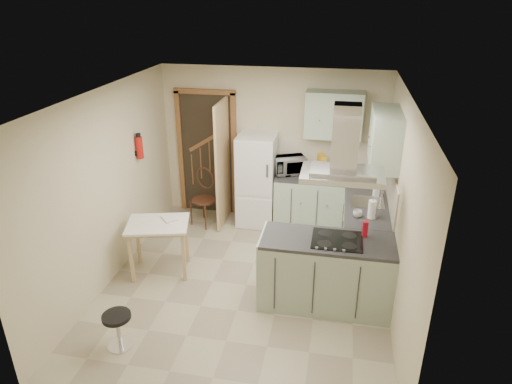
% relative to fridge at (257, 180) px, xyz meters
% --- Properties ---
extents(floor, '(4.20, 4.20, 0.00)m').
position_rel_fridge_xyz_m(floor, '(0.20, -1.80, -0.75)').
color(floor, tan).
rests_on(floor, ground).
extents(ceiling, '(4.20, 4.20, 0.00)m').
position_rel_fridge_xyz_m(ceiling, '(0.20, -1.80, 1.75)').
color(ceiling, silver).
rests_on(ceiling, back_wall).
extents(back_wall, '(3.60, 0.00, 3.60)m').
position_rel_fridge_xyz_m(back_wall, '(0.20, 0.30, 0.50)').
color(back_wall, beige).
rests_on(back_wall, floor).
extents(left_wall, '(0.00, 4.20, 4.20)m').
position_rel_fridge_xyz_m(left_wall, '(-1.60, -1.80, 0.50)').
color(left_wall, beige).
rests_on(left_wall, floor).
extents(right_wall, '(0.00, 4.20, 4.20)m').
position_rel_fridge_xyz_m(right_wall, '(2.00, -1.80, 0.50)').
color(right_wall, beige).
rests_on(right_wall, floor).
extents(doorway, '(1.10, 0.12, 2.10)m').
position_rel_fridge_xyz_m(doorway, '(-0.90, 0.27, 0.30)').
color(doorway, brown).
rests_on(doorway, floor).
extents(fridge, '(0.60, 0.60, 1.50)m').
position_rel_fridge_xyz_m(fridge, '(0.00, 0.00, 0.00)').
color(fridge, white).
rests_on(fridge, floor).
extents(counter_back, '(1.08, 0.60, 0.90)m').
position_rel_fridge_xyz_m(counter_back, '(0.86, 0.00, -0.30)').
color(counter_back, '#9EB2A0').
rests_on(counter_back, floor).
extents(counter_right, '(0.60, 1.95, 0.90)m').
position_rel_fridge_xyz_m(counter_right, '(1.70, -0.68, -0.30)').
color(counter_right, '#9EB2A0').
rests_on(counter_right, floor).
extents(splashback, '(1.68, 0.02, 0.50)m').
position_rel_fridge_xyz_m(splashback, '(1.16, 0.29, 0.40)').
color(splashback, beige).
rests_on(splashback, counter_back).
extents(wall_cabinet_back, '(0.85, 0.35, 0.70)m').
position_rel_fridge_xyz_m(wall_cabinet_back, '(1.15, 0.12, 1.10)').
color(wall_cabinet_back, '#9EB2A0').
rests_on(wall_cabinet_back, back_wall).
extents(wall_cabinet_right, '(0.35, 0.90, 0.70)m').
position_rel_fridge_xyz_m(wall_cabinet_right, '(1.82, -0.95, 1.10)').
color(wall_cabinet_right, '#9EB2A0').
rests_on(wall_cabinet_right, right_wall).
extents(peninsula, '(1.55, 0.65, 0.90)m').
position_rel_fridge_xyz_m(peninsula, '(1.22, -1.98, -0.30)').
color(peninsula, '#9EB2A0').
rests_on(peninsula, floor).
extents(hob, '(0.58, 0.50, 0.01)m').
position_rel_fridge_xyz_m(hob, '(1.32, -1.98, 0.16)').
color(hob, black).
rests_on(hob, peninsula).
extents(extractor_hood, '(0.90, 0.55, 0.10)m').
position_rel_fridge_xyz_m(extractor_hood, '(1.32, -1.98, 0.97)').
color(extractor_hood, silver).
rests_on(extractor_hood, ceiling).
extents(sink, '(0.45, 0.40, 0.01)m').
position_rel_fridge_xyz_m(sink, '(1.70, -0.85, 0.16)').
color(sink, silver).
rests_on(sink, counter_right).
extents(fire_extinguisher, '(0.10, 0.10, 0.32)m').
position_rel_fridge_xyz_m(fire_extinguisher, '(-1.54, -0.90, 0.75)').
color(fire_extinguisher, '#B2140F').
rests_on(fire_extinguisher, left_wall).
extents(drop_leaf_table, '(0.92, 0.78, 0.75)m').
position_rel_fridge_xyz_m(drop_leaf_table, '(-1.01, -1.70, -0.38)').
color(drop_leaf_table, tan).
rests_on(drop_leaf_table, floor).
extents(bentwood_chair, '(0.51, 0.51, 0.86)m').
position_rel_fridge_xyz_m(bentwood_chair, '(-0.84, -0.24, -0.32)').
color(bentwood_chair, '#53331B').
rests_on(bentwood_chair, floor).
extents(stool, '(0.34, 0.34, 0.41)m').
position_rel_fridge_xyz_m(stool, '(-0.92, -3.15, -0.54)').
color(stool, black).
rests_on(stool, floor).
extents(microwave, '(0.58, 0.50, 0.27)m').
position_rel_fridge_xyz_m(microwave, '(0.51, 0.03, 0.29)').
color(microwave, black).
rests_on(microwave, counter_back).
extents(kettle, '(0.15, 0.15, 0.20)m').
position_rel_fridge_xyz_m(kettle, '(1.18, 0.07, 0.25)').
color(kettle, silver).
rests_on(kettle, counter_back).
extents(cereal_box, '(0.16, 0.24, 0.33)m').
position_rel_fridge_xyz_m(cereal_box, '(1.02, 0.07, 0.32)').
color(cereal_box, gold).
rests_on(cereal_box, counter_back).
extents(soap_bottle, '(0.09, 0.09, 0.17)m').
position_rel_fridge_xyz_m(soap_bottle, '(1.82, -0.64, 0.23)').
color(soap_bottle, '#B4B4C1').
rests_on(soap_bottle, counter_right).
extents(paper_towel, '(0.12, 0.12, 0.25)m').
position_rel_fridge_xyz_m(paper_towel, '(1.73, -1.32, 0.28)').
color(paper_towel, white).
rests_on(paper_towel, counter_right).
extents(cup, '(0.14, 0.14, 0.09)m').
position_rel_fridge_xyz_m(cup, '(1.56, -1.32, 0.19)').
color(cup, silver).
rests_on(cup, counter_right).
extents(red_bottle, '(0.07, 0.07, 0.20)m').
position_rel_fridge_xyz_m(red_bottle, '(1.64, -1.82, 0.25)').
color(red_bottle, '#B40F22').
rests_on(red_bottle, peninsula).
extents(book, '(0.29, 0.29, 0.11)m').
position_rel_fridge_xyz_m(book, '(-0.97, -1.60, 0.05)').
color(book, maroon).
rests_on(book, drop_leaf_table).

